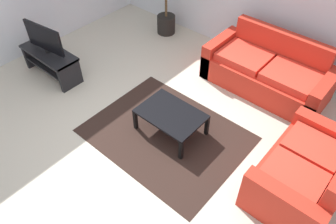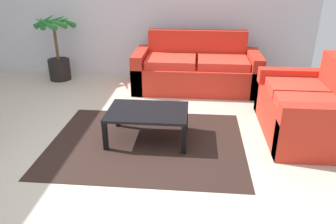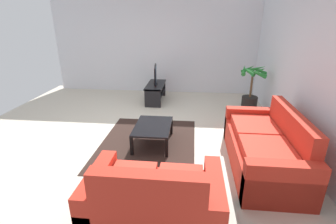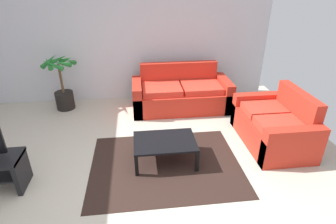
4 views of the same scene
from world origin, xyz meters
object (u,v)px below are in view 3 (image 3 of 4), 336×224
Objects in this scene: couch_loveseat at (154,202)px; tv at (155,75)px; tv_stand at (156,90)px; coffee_table at (153,128)px; potted_palm at (251,92)px; couch_main at (264,148)px.

couch_loveseat is 4.36m from tv.
coffee_table is (2.44, 0.32, 0.01)m from tv_stand.
potted_palm is (0.56, 2.38, 0.17)m from tv_stand.
potted_palm reaches higher than couch_main.
couch_loveseat is at bearing -48.47° from couch_main.
potted_palm is at bearing 154.84° from couch_loveseat.
couch_main reaches higher than coffee_table.
tv is 2.49m from coffee_table.
tv is 0.87× the size of coffee_table.
tv_stand is (-2.97, -2.12, 0.01)m from couch_main.
couch_main is 2.44m from potted_palm.
potted_palm reaches higher than tv_stand.
potted_palm reaches higher than coffee_table.
tv is (-0.00, 0.00, 0.42)m from tv_stand.
couch_loveseat is 1.31× the size of tv_stand.
couch_main is 1.81× the size of tv_stand.
couch_loveseat reaches higher than tv_stand.
coffee_table is (-0.54, -1.80, 0.02)m from couch_main.
coffee_table is at bearing 7.44° from tv_stand.
potted_palm is (0.56, 2.38, -0.25)m from tv.
couch_loveseat is at bearing -25.16° from potted_palm.
couch_main is at bearing 73.37° from coffee_table.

